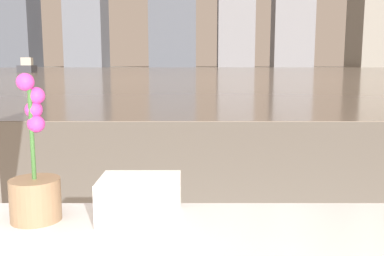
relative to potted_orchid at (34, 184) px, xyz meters
The scene contains 5 objects.
potted_orchid is the anchor object (origin of this frame).
towel_stack 0.30m from the potted_orchid, ahead, with size 0.23×0.17×0.12m.
harbor_water 61.12m from the potted_orchid, 89.65° to the left, with size 180.00×110.00×0.01m.
harbor_boat_0 51.76m from the potted_orchid, 110.91° to the left, with size 2.36×4.65×1.66m.
skyline_tower_2 118.32m from the potted_orchid, 92.32° to the left, with size 12.43×9.35×33.55m.
Camera 1 is at (0.06, -0.27, 0.99)m, focal length 40.00 mm.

